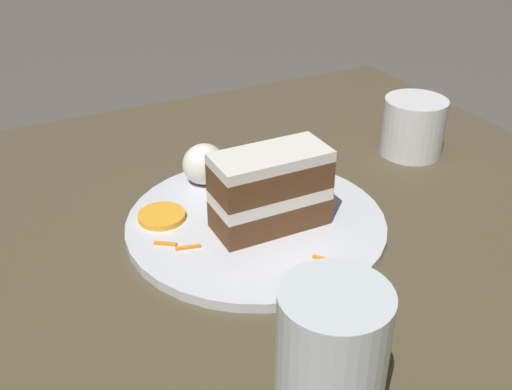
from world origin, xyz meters
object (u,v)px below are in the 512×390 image
object	(u,v)px
coffee_mug	(413,124)
cake_slice	(270,190)
cream_dollop	(204,164)
orange_garnish	(162,216)
drinking_glass	(330,372)
plate	(256,223)

from	to	relation	value
coffee_mug	cake_slice	bearing A→B (deg)	-161.85
cake_slice	coffee_mug	distance (m)	0.29
cream_dollop	orange_garnish	bearing A→B (deg)	-143.57
drinking_glass	cream_dollop	bearing A→B (deg)	81.28
cream_dollop	coffee_mug	bearing A→B (deg)	-6.22
cream_dollop	drinking_glass	distance (m)	0.38
orange_garnish	drinking_glass	bearing A→B (deg)	-86.42
plate	drinking_glass	world-z (taller)	drinking_glass
cake_slice	cream_dollop	size ratio (longest dim) A/B	2.36
plate	coffee_mug	bearing A→B (deg)	14.39
cream_dollop	orange_garnish	world-z (taller)	cream_dollop
drinking_glass	cake_slice	bearing A→B (deg)	71.15
orange_garnish	cream_dollop	bearing A→B (deg)	36.43
plate	drinking_glass	xyz separation A→B (m)	(-0.08, -0.27, 0.05)
plate	cream_dollop	size ratio (longest dim) A/B	5.51
cream_dollop	coffee_mug	xyz separation A→B (m)	(0.31, -0.03, 0.01)
coffee_mug	cream_dollop	bearing A→B (deg)	173.78
coffee_mug	plate	bearing A→B (deg)	-165.61
cream_dollop	drinking_glass	world-z (taller)	drinking_glass
cream_dollop	drinking_glass	bearing A→B (deg)	-98.72
plate	orange_garnish	bearing A→B (deg)	152.81
plate	drinking_glass	bearing A→B (deg)	-105.97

